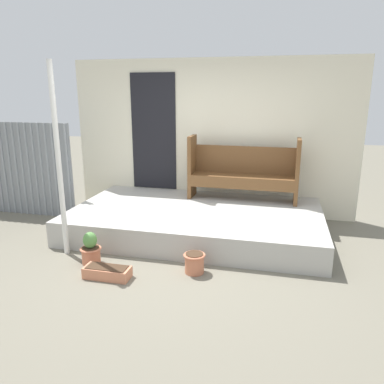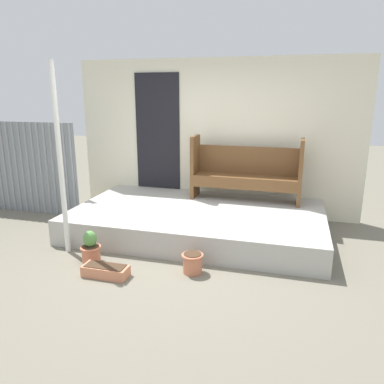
{
  "view_description": "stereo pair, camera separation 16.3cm",
  "coord_description": "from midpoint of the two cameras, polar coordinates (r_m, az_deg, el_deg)",
  "views": [
    {
      "loc": [
        1.2,
        -4.14,
        2.06
      ],
      "look_at": [
        0.12,
        0.37,
        0.82
      ],
      "focal_mm": 35.0,
      "sensor_mm": 36.0,
      "label": 1
    },
    {
      "loc": [
        1.36,
        -4.1,
        2.06
      ],
      "look_at": [
        0.12,
        0.37,
        0.82
      ],
      "focal_mm": 35.0,
      "sensor_mm": 36.0,
      "label": 2
    }
  ],
  "objects": [
    {
      "name": "support_post",
      "position": [
        4.96,
        -18.56,
        4.42
      ],
      "size": [
        0.07,
        0.07,
        2.43
      ],
      "color": "white",
      "rests_on": "ground_plane"
    },
    {
      "name": "ground_plane",
      "position": [
        4.78,
        -1.57,
        -10.52
      ],
      "size": [
        24.0,
        24.0,
        0.0
      ],
      "primitive_type": "plane",
      "color": "#706B5B"
    },
    {
      "name": "house_wall",
      "position": [
        6.44,
        3.79,
        8.24
      ],
      "size": [
        4.86,
        0.08,
        2.6
      ],
      "color": "beige",
      "rests_on": "ground_plane"
    },
    {
      "name": "fence_corrugated",
      "position": [
        7.23,
        -25.25,
        3.46
      ],
      "size": [
        2.57,
        0.05,
        1.58
      ],
      "color": "gray",
      "rests_on": "ground_plane"
    },
    {
      "name": "bench",
      "position": [
        6.04,
        9.01,
        3.38
      ],
      "size": [
        1.74,
        0.43,
        1.01
      ],
      "rotation": [
        0.0,
        0.0,
        -0.01
      ],
      "color": "brown",
      "rests_on": "porch_slab"
    },
    {
      "name": "flower_pot_middle",
      "position": [
        4.45,
        1.15,
        -10.65
      ],
      "size": [
        0.26,
        0.26,
        0.24
      ],
      "color": "#C67251",
      "rests_on": "ground_plane"
    },
    {
      "name": "flower_pot_left",
      "position": [
        4.84,
        -14.25,
        -8.34
      ],
      "size": [
        0.26,
        0.26,
        0.41
      ],
      "color": "#C67251",
      "rests_on": "ground_plane"
    },
    {
      "name": "planter_box_rect",
      "position": [
        4.49,
        -11.98,
        -11.68
      ],
      "size": [
        0.53,
        0.21,
        0.14
      ],
      "color": "tan",
      "rests_on": "ground_plane"
    },
    {
      "name": "porch_slab",
      "position": [
        5.65,
        1.72,
        -4.4
      ],
      "size": [
        3.66,
        2.11,
        0.37
      ],
      "color": "#B2AFA8",
      "rests_on": "ground_plane"
    }
  ]
}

